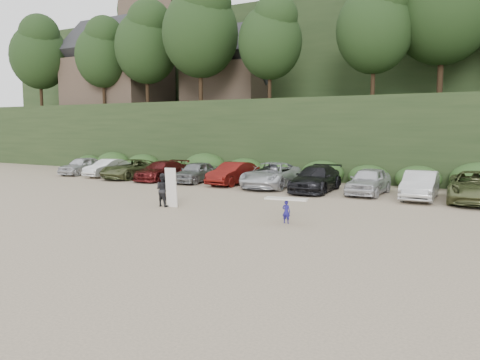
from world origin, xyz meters
The scene contains 5 objects.
ground centered at (0.00, 0.00, 0.00)m, with size 120.00×120.00×0.00m, color tan.
hillside_backdrop centered at (-0.26, 35.93, 11.22)m, with size 90.00×41.50×28.00m.
parked_cars centered at (-0.20, 10.06, 0.76)m, with size 34.22×6.47×1.64m.
child_surfer centered at (4.48, 0.35, 0.70)m, with size 1.77×0.73×1.03m.
adult_surfer centered at (-2.37, 1.18, 0.83)m, with size 1.28×0.71×1.93m.
Camera 1 is at (11.86, -16.77, 3.86)m, focal length 35.00 mm.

